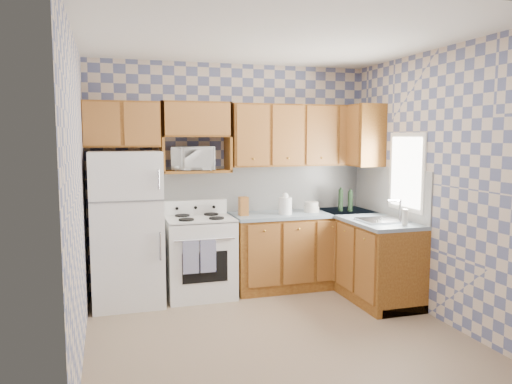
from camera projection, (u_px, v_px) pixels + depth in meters
The scene contains 29 objects.
floor at pixel (274, 332), 4.71m from camera, with size 3.40×3.40×0.00m, color #8B735B.
back_wall at pixel (232, 177), 6.08m from camera, with size 3.40×0.02×2.70m, color slate.
right_wall at pixel (433, 185), 5.04m from camera, with size 0.02×3.20×2.70m, color slate.
backsplash_back at pixel (263, 188), 6.20m from camera, with size 2.60×0.01×0.56m, color silver.
backsplash_right at pixel (389, 191), 5.82m from camera, with size 0.01×1.60×0.56m, color silver.
refrigerator at pixel (127, 228), 5.44m from camera, with size 0.75×0.70×1.68m, color white.
stove_body at pixel (200, 258), 5.73m from camera, with size 0.76×0.65×0.90m, color white.
cooktop at pixel (199, 219), 5.68m from camera, with size 0.76×0.65×0.03m, color silver.
backguard at pixel (195, 207), 5.94m from camera, with size 0.76×0.08×0.17m, color white.
dish_towel_left at pixel (191, 257), 5.35m from camera, with size 0.17×0.03×0.36m, color navy.
dish_towel_right at pixel (208, 256), 5.40m from camera, with size 0.17×0.03×0.36m, color navy.
base_cabinets_back at pixel (303, 251), 6.13m from camera, with size 1.75×0.60×0.88m, color #603011.
base_cabinets_right at pixel (365, 257), 5.82m from camera, with size 0.60×1.60×0.88m, color #603011.
countertop_back at pixel (304, 214), 6.07m from camera, with size 1.77×0.63×0.04m, color slate.
countertop_right at pixel (366, 218), 5.77m from camera, with size 0.63×1.60×0.04m, color slate.
upper_cabinets_back at pixel (300, 135), 6.10m from camera, with size 1.75×0.33×0.74m, color #603011.
upper_cabinets_fridge at pixel (122, 124), 5.48m from camera, with size 0.82×0.33×0.50m, color #603011.
upper_cabinets_right at pixel (360, 135), 6.13m from camera, with size 0.33×0.70×0.74m, color #603011.
microwave_shelf at pixel (196, 171), 5.78m from camera, with size 0.80×0.33×0.03m, color #603011.
microwave at pixel (193, 158), 5.75m from camera, with size 0.49×0.33×0.27m, color white.
sink at pixel (382, 221), 5.43m from camera, with size 0.48×0.40×0.03m, color #B7B7BC.
window at pixel (407, 172), 5.46m from camera, with size 0.02×0.66×0.86m, color white.
bottle_0 at pixel (341, 200), 6.15m from camera, with size 0.06×0.06×0.27m, color black.
bottle_1 at pixel (350, 201), 6.12m from camera, with size 0.06×0.06×0.25m, color black.
bottle_2 at pixel (350, 201), 6.23m from camera, with size 0.06×0.06×0.23m, color brown.
knife_block at pixel (243, 206), 5.80m from camera, with size 0.10×0.10×0.22m, color brown.
electric_kettle at pixel (285, 206), 5.89m from camera, with size 0.16×0.16×0.20m, color white.
food_containers at pixel (311, 207), 6.09m from camera, with size 0.19×0.19×0.12m, color beige, non-canonical shape.
soap_bottle at pixel (405, 217), 5.16m from camera, with size 0.06×0.06×0.17m, color beige.
Camera 1 is at (-1.47, -4.29, 1.84)m, focal length 35.00 mm.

